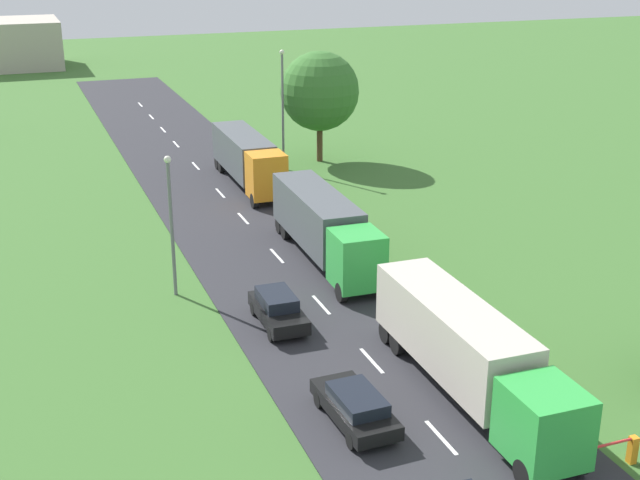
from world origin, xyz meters
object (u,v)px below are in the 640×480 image
barrier_gate (615,450)px  lamppost_second (171,218)px  car_third (278,309)px  distant_building (15,44)px  car_second (355,406)px  truck_lead (468,351)px  truck_third (247,157)px  truck_second (324,225)px  tree_oak (320,91)px  lamppost_third (283,105)px

barrier_gate → lamppost_second: lamppost_second is taller
car_third → barrier_gate: size_ratio=0.95×
barrier_gate → distant_building: distant_building is taller
lamppost_second → car_second: bearing=-74.9°
truck_lead → truck_third: (0.11, 32.20, 0.05)m
truck_third → car_third: 23.87m
truck_second → car_second: (-4.91, -16.37, -1.36)m
car_second → tree_oak: tree_oak is taller
lamppost_third → distant_building: (-17.70, 63.06, -1.96)m
truck_lead → lamppost_second: 16.96m
car_second → barrier_gate: car_second is taller
car_third → barrier_gate: car_third is taller
car_third → lamppost_third: 28.57m
truck_second → truck_third: size_ratio=1.04×
distant_building → lamppost_second: bearing=-86.7°
car_third → lamppost_third: bearing=71.3°
lamppost_second → distant_building: size_ratio=0.59×
car_second → lamppost_third: (8.94, 36.03, 4.32)m
truck_lead → truck_second: truck_second is taller
truck_third → lamppost_second: bearing=-116.7°
car_second → tree_oak: size_ratio=0.52×
car_third → lamppost_second: bearing=125.6°
barrier_gate → truck_lead: bearing=112.2°
truck_lead → distant_building: distant_building is taller
car_third → tree_oak: tree_oak is taller
lamppost_second → truck_second: bearing=11.1°
lamppost_second → distant_building: lamppost_second is taller
lamppost_third → tree_oak: bearing=21.1°
truck_lead → tree_oak: bearing=78.5°
truck_third → lamppost_third: bearing=41.9°
barrier_gate → truck_second: bearing=96.4°
truck_lead → truck_third: truck_third is taller
barrier_gate → distant_building: size_ratio=0.37×
tree_oak → truck_second: bearing=-109.8°
car_second → tree_oak: (12.48, 37.39, 4.90)m
lamppost_second → tree_oak: (16.42, 22.77, 1.54)m
car_third → truck_third: bearing=77.5°
truck_second → distant_building: (-13.66, 82.72, 1.00)m
truck_lead → tree_oak: 37.99m
truck_third → car_third: size_ratio=2.71×
car_third → barrier_gate: (7.51, -14.97, -0.17)m
truck_second → car_third: 8.79m
car_second → barrier_gate: size_ratio=1.00×
barrier_gate → lamppost_third: lamppost_third is taller
distant_building → barrier_gate: bearing=-81.2°
car_second → barrier_gate: bearing=-37.6°
barrier_gate → distant_building: bearing=98.8°
lamppost_third → tree_oak: (3.53, 1.36, 0.58)m
tree_oak → distant_building: bearing=109.0°
tree_oak → car_third: bearing=-114.1°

